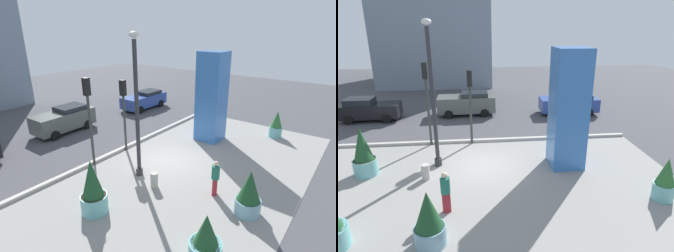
# 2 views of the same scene
# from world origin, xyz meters

# --- Properties ---
(ground_plane) EXTENTS (60.00, 60.00, 0.00)m
(ground_plane) POSITION_xyz_m (0.00, 4.00, 0.00)
(ground_plane) COLOR #47474C
(plaza_pavement) EXTENTS (18.00, 10.00, 0.02)m
(plaza_pavement) POSITION_xyz_m (0.00, -2.00, 0.00)
(plaza_pavement) COLOR gray
(plaza_pavement) RESTS_ON ground_plane
(curb_strip) EXTENTS (18.00, 0.24, 0.16)m
(curb_strip) POSITION_xyz_m (0.00, 3.12, 0.08)
(curb_strip) COLOR #B7B2A8
(curb_strip) RESTS_ON ground_plane
(lamp_post) EXTENTS (0.44, 0.44, 7.03)m
(lamp_post) POSITION_xyz_m (-2.24, 0.21, 3.43)
(lamp_post) COLOR #2D2D33
(lamp_post) RESTS_ON ground_plane
(art_pillar_blue) EXTENTS (1.59, 1.59, 5.83)m
(art_pillar_blue) POSITION_xyz_m (4.16, -0.34, 2.91)
(art_pillar_blue) COLOR #3870BC
(art_pillar_blue) RESTS_ON ground_plane
(potted_plant_near_left) EXTENTS (1.04, 1.04, 1.97)m
(potted_plant_near_left) POSITION_xyz_m (-1.86, -5.41, 0.91)
(potted_plant_near_left) COLOR #7AA8B7
(potted_plant_near_left) RESTS_ON ground_plane
(potted_plant_near_right) EXTENTS (0.85, 0.85, 1.85)m
(potted_plant_near_right) POSITION_xyz_m (7.23, -3.80, 0.87)
(potted_plant_near_right) COLOR #6BB2B2
(potted_plant_near_right) RESTS_ON ground_plane
(potted_plant_by_pillar) EXTENTS (1.09, 1.09, 2.38)m
(potted_plant_by_pillar) POSITION_xyz_m (-5.55, -0.37, 1.06)
(potted_plant_by_pillar) COLOR #6BB2B2
(potted_plant_by_pillar) RESTS_ON ground_plane
(potted_plant_curbside) EXTENTS (1.09, 1.09, 1.82)m
(potted_plant_curbside) POSITION_xyz_m (-4.99, -5.23, 0.77)
(potted_plant_curbside) COLOR #6BB2B2
(potted_plant_curbside) RESTS_ON ground_plane
(concrete_bollard) EXTENTS (0.36, 0.36, 0.75)m
(concrete_bollard) POSITION_xyz_m (-2.65, -1.13, 0.38)
(concrete_bollard) COLOR #B2ADA3
(concrete_bollard) RESTS_ON ground_plane
(traffic_light_far_side) EXTENTS (0.28, 0.42, 4.84)m
(traffic_light_far_side) POSITION_xyz_m (-2.95, 2.97, 3.25)
(traffic_light_far_side) COLOR #333833
(traffic_light_far_side) RESTS_ON ground_plane
(traffic_light_corner) EXTENTS (0.28, 0.42, 4.38)m
(traffic_light_corner) POSITION_xyz_m (-0.56, 2.90, 2.96)
(traffic_light_corner) COLOR #333833
(traffic_light_corner) RESTS_ON ground_plane
(car_intersection) EXTENTS (4.43, 2.12, 1.79)m
(car_intersection) POSITION_xyz_m (-0.93, 8.81, 0.92)
(car_intersection) COLOR #565B56
(car_intersection) RESTS_ON ground_plane
(car_passing_lane) EXTENTS (4.54, 2.14, 1.58)m
(car_passing_lane) POSITION_xyz_m (7.09, 8.22, 0.82)
(car_passing_lane) COLOR #2D4793
(car_passing_lane) RESTS_ON ground_plane
(pedestrian_by_curb) EXTENTS (0.46, 0.46, 1.70)m
(pedestrian_by_curb) POSITION_xyz_m (-1.48, -3.72, 0.95)
(pedestrian_by_curb) COLOR maroon
(pedestrian_by_curb) RESTS_ON ground_plane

